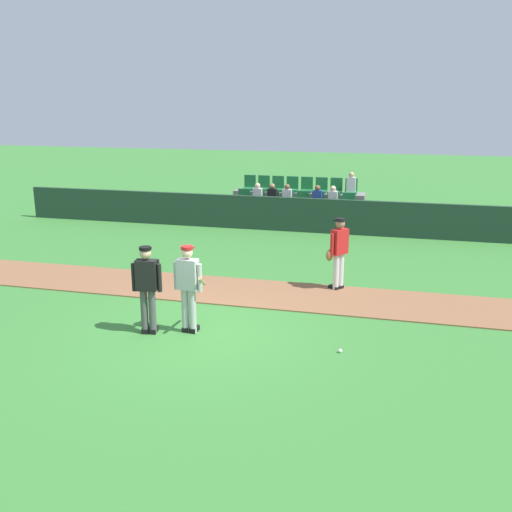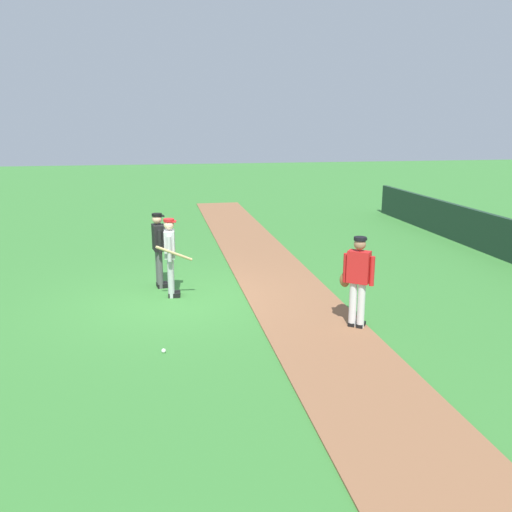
# 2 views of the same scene
# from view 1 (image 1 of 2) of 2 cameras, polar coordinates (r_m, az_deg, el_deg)

# --- Properties ---
(ground_plane) EXTENTS (80.00, 80.00, 0.00)m
(ground_plane) POSITION_cam_1_polar(r_m,az_deg,el_deg) (11.61, -5.74, -7.46)
(ground_plane) COLOR #387A33
(infield_dirt_path) EXTENTS (28.00, 1.98, 0.03)m
(infield_dirt_path) POSITION_cam_1_polar(r_m,az_deg,el_deg) (13.87, -2.16, -3.47)
(infield_dirt_path) COLOR brown
(infield_dirt_path) RESTS_ON ground
(dugout_fence) EXTENTS (20.00, 0.16, 1.18)m
(dugout_fence) POSITION_cam_1_polar(r_m,az_deg,el_deg) (20.09, 3.28, 4.12)
(dugout_fence) COLOR #1E3828
(dugout_fence) RESTS_ON ground
(stadium_bleachers) EXTENTS (5.00, 2.10, 1.90)m
(stadium_bleachers) POSITION_cam_1_polar(r_m,az_deg,el_deg) (21.50, 4.05, 4.61)
(stadium_bleachers) COLOR slate
(stadium_bleachers) RESTS_ON ground
(batter_grey_jersey) EXTENTS (0.67, 0.79, 1.76)m
(batter_grey_jersey) POSITION_cam_1_polar(r_m,az_deg,el_deg) (11.28, -6.67, -2.91)
(batter_grey_jersey) COLOR #B2B2B2
(batter_grey_jersey) RESTS_ON ground
(umpire_home_plate) EXTENTS (0.58, 0.35, 1.76)m
(umpire_home_plate) POSITION_cam_1_polar(r_m,az_deg,el_deg) (11.36, -10.67, -2.79)
(umpire_home_plate) COLOR #4C4C4C
(umpire_home_plate) RESTS_ON ground
(runner_red_jersey) EXTENTS (0.52, 0.54, 1.76)m
(runner_red_jersey) POSITION_cam_1_polar(r_m,az_deg,el_deg) (13.86, 8.14, 0.46)
(runner_red_jersey) COLOR silver
(runner_red_jersey) RESTS_ON ground
(baseball) EXTENTS (0.07, 0.07, 0.07)m
(baseball) POSITION_cam_1_polar(r_m,az_deg,el_deg) (10.76, 8.30, -9.23)
(baseball) COLOR white
(baseball) RESTS_ON ground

